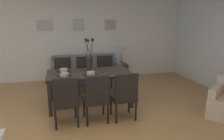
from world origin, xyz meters
name	(u,v)px	position (x,y,z in m)	size (l,w,h in m)	color
ground_plane	(85,126)	(0.00, 0.00, 0.00)	(9.00, 9.00, 0.00)	#A87A47
back_wall_panel	(71,38)	(0.00, 3.25, 1.30)	(9.00, 0.10, 2.60)	silver
dining_table	(90,76)	(0.23, 0.97, 0.66)	(1.80, 0.93, 0.74)	black
dining_chair_near_left	(66,99)	(-0.32, 0.09, 0.51)	(0.46, 0.46, 0.92)	black
dining_chair_near_right	(63,74)	(-0.33, 1.82, 0.51)	(0.47, 0.47, 0.92)	black
dining_chair_far_left	(96,96)	(0.23, 0.09, 0.51)	(0.45, 0.45, 0.92)	black
dining_chair_far_right	(85,73)	(0.23, 1.84, 0.51)	(0.46, 0.46, 0.92)	black
dining_chair_mid_left	(124,94)	(0.76, 0.08, 0.51)	(0.45, 0.45, 0.92)	black
dining_chair_mid_right	(106,72)	(0.78, 1.86, 0.51)	(0.45, 0.45, 0.92)	black
centerpiece_vase	(89,60)	(0.23, 0.97, 1.02)	(0.21, 0.23, 0.73)	#232326
placemat_near_left	(64,76)	(-0.31, 0.76, 0.74)	(0.32, 0.32, 0.01)	black
bowl_near_left	(64,74)	(-0.31, 0.76, 0.78)	(0.17, 0.17, 0.07)	#B2ADA3
placemat_near_right	(64,71)	(-0.31, 1.18, 0.74)	(0.32, 0.32, 0.01)	black
bowl_near_right	(64,70)	(-0.31, 1.18, 0.78)	(0.17, 0.17, 0.07)	#B2ADA3
placemat_far_left	(91,75)	(0.23, 0.76, 0.74)	(0.32, 0.32, 0.01)	black
bowl_far_left	(91,73)	(0.23, 0.76, 0.78)	(0.17, 0.17, 0.07)	#B2ADA3
sofa	(86,73)	(0.35, 2.70, 0.28)	(1.97, 0.84, 0.80)	slate
side_table	(121,72)	(1.46, 2.68, 0.26)	(0.36, 0.36, 0.52)	#3D2D23
table_lamp	(121,52)	(1.46, 2.68, 0.89)	(0.22, 0.22, 0.51)	#4C4C51
framed_picture_left	(44,25)	(-0.77, 3.18, 1.69)	(0.43, 0.03, 0.31)	#B2ADA3
framed_picture_center	(79,25)	(0.23, 3.18, 1.69)	(0.34, 0.03, 0.36)	#B2ADA3
framed_picture_right	(111,25)	(1.23, 3.18, 1.69)	(0.37, 0.03, 0.33)	#B2ADA3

